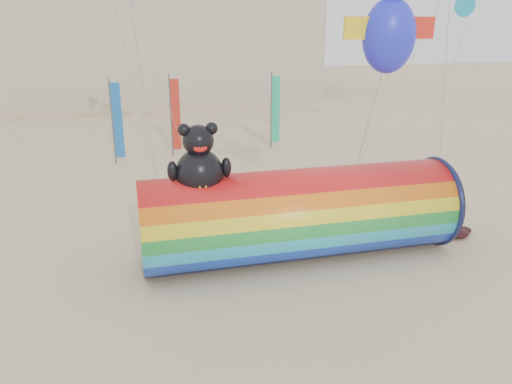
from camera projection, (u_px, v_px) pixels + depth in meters
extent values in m
plane|color=#CCB58C|center=(253.00, 272.00, 17.38)|extent=(160.00, 160.00, 0.00)
cube|color=#B7AD99|center=(39.00, 5.00, 53.43)|extent=(60.00, 15.00, 20.00)
cylinder|color=red|center=(300.00, 214.00, 18.07)|extent=(11.34, 3.31, 3.31)
torus|color=#0F1438|center=(435.00, 201.00, 19.39)|extent=(0.23, 3.47, 3.47)
cylinder|color=black|center=(438.00, 201.00, 19.42)|extent=(0.06, 3.27, 3.27)
ellipsoid|color=black|center=(199.00, 174.00, 16.63)|extent=(1.62, 1.45, 1.70)
ellipsoid|color=yellow|center=(202.00, 181.00, 16.19)|extent=(0.83, 0.36, 0.73)
sphere|color=black|center=(198.00, 141.00, 16.27)|extent=(1.04, 1.04, 1.04)
sphere|color=black|center=(184.00, 130.00, 16.04)|extent=(0.42, 0.42, 0.42)
sphere|color=black|center=(212.00, 128.00, 16.25)|extent=(0.42, 0.42, 0.42)
ellipsoid|color=red|center=(200.00, 148.00, 15.92)|extent=(0.46, 0.17, 0.29)
ellipsoid|color=black|center=(172.00, 171.00, 16.27)|extent=(0.34, 0.34, 0.68)
ellipsoid|color=black|center=(226.00, 167.00, 16.70)|extent=(0.34, 0.34, 0.68)
imported|color=#54575B|center=(410.00, 200.00, 21.65)|extent=(0.69, 0.48, 1.83)
ellipsoid|color=#380A10|center=(439.00, 232.00, 20.15)|extent=(1.17, 0.99, 0.41)
ellipsoid|color=#380A10|center=(457.00, 233.00, 20.14)|extent=(0.99, 0.84, 0.34)
ellipsoid|color=#380A10|center=(423.00, 233.00, 20.16)|extent=(0.91, 0.77, 0.32)
ellipsoid|color=#380A10|center=(439.00, 229.00, 20.61)|extent=(0.78, 0.66, 0.27)
ellipsoid|color=#380A10|center=(463.00, 230.00, 20.55)|extent=(0.73, 0.62, 0.25)
cylinder|color=#59595E|center=(112.00, 122.00, 29.83)|extent=(0.10, 0.10, 5.20)
cube|color=#175EB0|center=(118.00, 121.00, 29.89)|extent=(0.56, 0.06, 4.50)
cylinder|color=#59595E|center=(171.00, 116.00, 31.70)|extent=(0.10, 0.10, 5.20)
cube|color=red|center=(176.00, 115.00, 31.75)|extent=(0.56, 0.06, 4.50)
cylinder|color=#59595E|center=(271.00, 110.00, 33.64)|extent=(0.10, 0.10, 5.20)
cube|color=#1BB27D|center=(276.00, 109.00, 33.70)|extent=(0.56, 0.06, 4.50)
ellipsoid|color=#2028E9|center=(389.00, 36.00, 15.72)|extent=(1.75, 1.36, 2.33)
cone|color=#1BAEDE|center=(470.00, 5.00, 28.29)|extent=(1.28, 1.28, 1.15)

